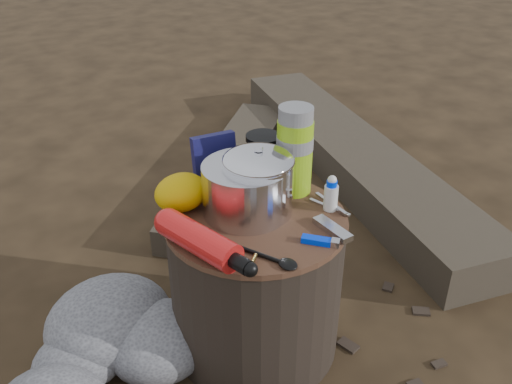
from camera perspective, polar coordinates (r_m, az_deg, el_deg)
ground at (r=1.62m, az=0.00°, el=-14.86°), size 60.00×60.00×0.00m
stump at (r=1.48m, az=0.00°, el=-9.27°), size 0.44×0.44×0.41m
log_main at (r=2.43m, az=9.65°, el=3.69°), size 0.81×1.78×0.15m
log_small at (r=2.35m, az=-2.53°, el=2.55°), size 1.06×0.93×0.10m
foil_windscreen at (r=1.34m, az=-1.06°, el=0.26°), size 0.21×0.21×0.13m
camping_pot at (r=1.34m, az=0.25°, el=1.06°), size 0.17×0.17×0.17m
fuel_bottle at (r=1.23m, az=-5.80°, el=-4.91°), size 0.12×0.28×0.07m
thermos at (r=1.42m, az=3.95°, el=4.21°), size 0.09×0.09×0.23m
travel_mug at (r=1.49m, az=0.72°, el=3.43°), size 0.09×0.09×0.13m
stuff_sack at (r=1.38m, az=-7.64°, el=-0.04°), size 0.14×0.11×0.09m
food_pouch at (r=1.46m, az=-4.22°, el=3.11°), size 0.12×0.05×0.15m
lighter at (r=1.27m, az=6.19°, el=-4.90°), size 0.07×0.08×0.02m
multitool at (r=1.31m, az=7.80°, el=-3.76°), size 0.04×0.11×0.02m
pot_grabber at (r=1.40m, az=7.51°, el=-1.45°), size 0.04×0.12×0.01m
spork at (r=1.22m, az=0.46°, el=-6.38°), size 0.08×0.15×0.01m
squeeze_bottle at (r=1.38m, az=7.66°, el=-0.27°), size 0.03×0.03×0.08m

